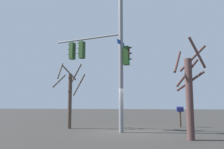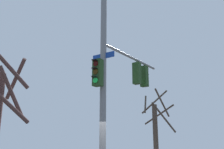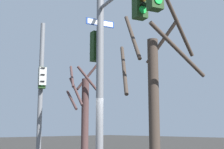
% 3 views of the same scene
% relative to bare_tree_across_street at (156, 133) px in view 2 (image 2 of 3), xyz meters
% --- Properties ---
extents(main_signal_pole_assembly, '(4.02, 5.11, 9.82)m').
position_rel_bare_tree_across_street_xyz_m(main_signal_pole_assembly, '(-1.42, -2.81, 3.04)').
color(main_signal_pole_assembly, slate).
rests_on(main_signal_pole_assembly, ground).
extents(bare_tree_across_street, '(1.83, 2.00, 4.46)m').
position_rel_bare_tree_across_street_xyz_m(bare_tree_across_street, '(0.00, 0.00, 0.00)').
color(bare_tree_across_street, '#42362E').
rests_on(bare_tree_across_street, ground).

